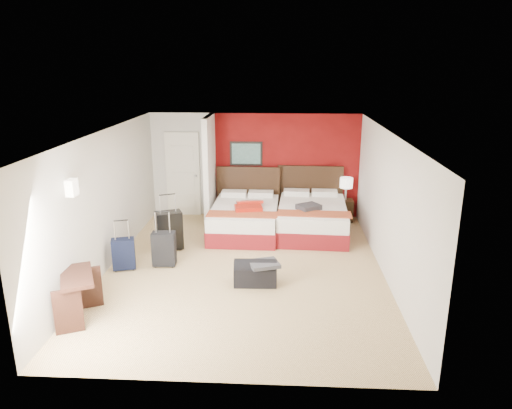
# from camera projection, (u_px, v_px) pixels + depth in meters

# --- Properties ---
(ground) EXTENTS (6.50, 6.50, 0.00)m
(ground) POSITION_uv_depth(u_px,v_px,m) (244.00, 269.00, 8.74)
(ground) COLOR #DABD86
(ground) RESTS_ON ground
(room_walls) EXTENTS (5.02, 6.52, 2.50)m
(room_walls) POSITION_uv_depth(u_px,v_px,m) (182.00, 183.00, 9.81)
(room_walls) COLOR silver
(room_walls) RESTS_ON ground
(red_accent_panel) EXTENTS (3.50, 0.04, 2.50)m
(red_accent_panel) POSITION_uv_depth(u_px,v_px,m) (286.00, 166.00, 11.43)
(red_accent_panel) COLOR maroon
(red_accent_panel) RESTS_ON ground
(partition_wall) EXTENTS (0.12, 1.20, 2.50)m
(partition_wall) POSITION_uv_depth(u_px,v_px,m) (210.00, 171.00, 10.93)
(partition_wall) COLOR silver
(partition_wall) RESTS_ON ground
(entry_door) EXTENTS (0.82, 0.06, 2.05)m
(entry_door) POSITION_uv_depth(u_px,v_px,m) (183.00, 174.00, 11.60)
(entry_door) COLOR silver
(entry_door) RESTS_ON ground
(bed_left) EXTENTS (1.48, 2.09, 0.62)m
(bed_left) POSITION_uv_depth(u_px,v_px,m) (245.00, 220.00, 10.51)
(bed_left) COLOR white
(bed_left) RESTS_ON ground
(bed_right) EXTENTS (1.59, 2.19, 0.64)m
(bed_right) POSITION_uv_depth(u_px,v_px,m) (312.00, 219.00, 10.51)
(bed_right) COLOR white
(bed_right) RESTS_ON ground
(red_suitcase_open) EXTENTS (0.71, 0.88, 0.10)m
(red_suitcase_open) POSITION_uv_depth(u_px,v_px,m) (249.00, 205.00, 10.31)
(red_suitcase_open) COLOR #AF1D0F
(red_suitcase_open) RESTS_ON bed_left
(jacket_bundle) EXTENTS (0.57, 0.55, 0.11)m
(jacket_bundle) POSITION_uv_depth(u_px,v_px,m) (309.00, 207.00, 10.12)
(jacket_bundle) COLOR #39393E
(jacket_bundle) RESTS_ON bed_right
(nightstand) EXTENTS (0.38, 0.38, 0.52)m
(nightstand) POSITION_uv_depth(u_px,v_px,m) (345.00, 210.00, 11.34)
(nightstand) COLOR black
(nightstand) RESTS_ON ground
(table_lamp) EXTENTS (0.33, 0.33, 0.54)m
(table_lamp) POSITION_uv_depth(u_px,v_px,m) (346.00, 189.00, 11.19)
(table_lamp) COLOR silver
(table_lamp) RESTS_ON nightstand
(suitcase_black) EXTENTS (0.60, 0.50, 0.77)m
(suitcase_black) POSITION_uv_depth(u_px,v_px,m) (169.00, 232.00, 9.54)
(suitcase_black) COLOR black
(suitcase_black) RESTS_ON ground
(suitcase_charcoal) EXTENTS (0.44, 0.29, 0.62)m
(suitcase_charcoal) POSITION_uv_depth(u_px,v_px,m) (164.00, 250.00, 8.80)
(suitcase_charcoal) COLOR black
(suitcase_charcoal) RESTS_ON ground
(suitcase_navy) EXTENTS (0.45, 0.35, 0.56)m
(suitcase_navy) POSITION_uv_depth(u_px,v_px,m) (124.00, 255.00, 8.65)
(suitcase_navy) COLOR black
(suitcase_navy) RESTS_ON ground
(duffel_bag) EXTENTS (0.73, 0.41, 0.37)m
(duffel_bag) POSITION_uv_depth(u_px,v_px,m) (255.00, 274.00, 8.10)
(duffel_bag) COLOR black
(duffel_bag) RESTS_ON ground
(jacket_draped) EXTENTS (0.58, 0.54, 0.06)m
(jacket_draped) POSITION_uv_depth(u_px,v_px,m) (264.00, 264.00, 7.98)
(jacket_draped) COLOR #3D3D42
(jacket_draped) RESTS_ON duffel_bag
(desk) EXTENTS (0.75, 0.96, 0.72)m
(desk) POSITION_uv_depth(u_px,v_px,m) (79.00, 297.00, 6.93)
(desk) COLOR black
(desk) RESTS_ON ground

